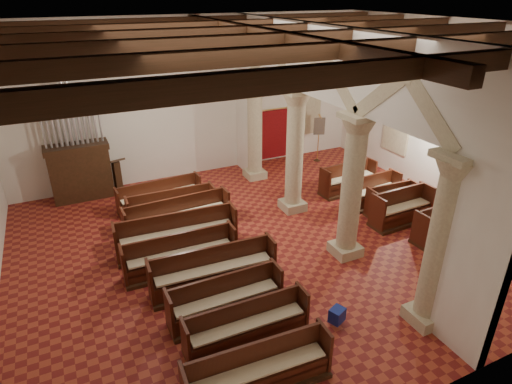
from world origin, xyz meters
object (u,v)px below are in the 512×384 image
at_px(lectern, 118,177).
at_px(aisle_pew_0, 441,229).
at_px(pipe_organ, 79,162).
at_px(processional_banner, 318,144).
at_px(nave_pew_0, 259,375).

bearing_deg(lectern, aisle_pew_0, -58.75).
xyz_separation_m(pipe_organ, lectern, (1.20, -0.01, -0.82)).
xyz_separation_m(lectern, processional_banner, (8.33, -0.52, 0.20)).
distance_m(pipe_organ, aisle_pew_0, 12.06).
bearing_deg(processional_banner, pipe_organ, -162.41).
xyz_separation_m(pipe_organ, nave_pew_0, (2.12, -10.02, -1.04)).
relative_size(pipe_organ, lectern, 3.30).
bearing_deg(pipe_organ, processional_banner, -3.17).
relative_size(pipe_organ, aisle_pew_0, 2.36).
height_order(lectern, aisle_pew_0, lectern).
bearing_deg(nave_pew_0, processional_banner, 54.92).
xyz_separation_m(pipe_organ, processional_banner, (9.53, -0.53, -0.62)).
relative_size(processional_banner, aisle_pew_0, 1.11).
bearing_deg(nave_pew_0, pipe_organ, 104.84).
bearing_deg(processional_banner, lectern, -162.78).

